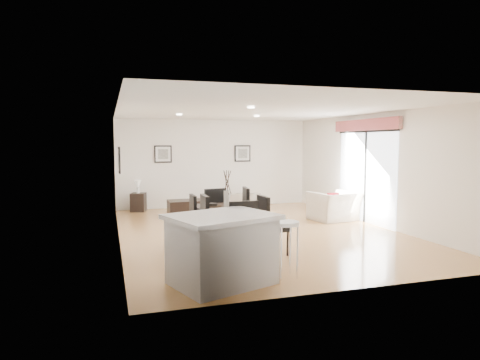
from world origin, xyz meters
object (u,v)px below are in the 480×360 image
object	(u,v)px
dining_chair_wfar	(187,218)
dining_chair_efar	(252,212)
bar_stool	(286,229)
dining_table	(227,214)
side_table	(138,202)
armchair	(334,206)
dining_chair_enear	(269,222)
coffee_table	(188,208)
dining_chair_foot	(213,210)
sofa	(234,201)
dining_chair_wnear	(198,224)
dining_chair_head	(246,231)
kitchen_island	(222,249)

from	to	relation	value
dining_chair_wfar	dining_chair_efar	size ratio (longest dim) A/B	0.91
bar_stool	dining_table	bearing A→B (deg)	103.45
side_table	dining_table	bearing A→B (deg)	-76.36
armchair	dining_chair_wfar	distance (m)	4.46
dining_chair_enear	coffee_table	bearing A→B (deg)	6.07
dining_chair_foot	sofa	bearing A→B (deg)	-123.20
dining_chair_foot	bar_stool	bearing A→B (deg)	88.21
dining_table	side_table	world-z (taller)	dining_table
dining_chair_wnear	armchair	bearing A→B (deg)	124.32
armchair	dining_chair_efar	size ratio (longest dim) A/B	1.02
armchair	dining_chair_enear	world-z (taller)	dining_chair_enear
dining_chair_head	side_table	xyz separation A→B (m)	(-1.25, 6.28, -0.32)
dining_chair_foot	side_table	bearing A→B (deg)	-82.20
armchair	dining_table	xyz separation A→B (m)	(-3.46, -2.18, 0.32)
dining_chair_wfar	dining_chair_enear	xyz separation A→B (m)	(1.30, -0.93, 0.03)
dining_chair_efar	dining_chair_foot	xyz separation A→B (m)	(-0.63, 0.67, -0.03)
dining_chair_wfar	dining_chair_efar	world-z (taller)	dining_chair_efar
sofa	armchair	xyz separation A→B (m)	(2.01, -2.27, 0.10)
dining_chair_efar	coffee_table	world-z (taller)	dining_chair_efar
dining_chair_efar	dining_chair_foot	distance (m)	0.92
dining_table	dining_chair_wnear	world-z (taller)	dining_chair_wnear
dining_chair_wnear	coffee_table	distance (m)	4.49
dining_chair_enear	dining_table	bearing A→B (deg)	52.09
sofa	armchair	distance (m)	3.04
dining_chair_enear	coffee_table	distance (m)	4.49
dining_table	dining_chair_wfar	xyz separation A→B (m)	(-0.65, 0.46, -0.13)
dining_chair_efar	bar_stool	world-z (taller)	dining_chair_efar
dining_chair_efar	dining_chair_head	size ratio (longest dim) A/B	1.04
armchair	bar_stool	distance (m)	4.99
sofa	dining_chair_head	bearing A→B (deg)	81.73
dining_chair_head	coffee_table	xyz separation A→B (m)	(0.00, 5.10, -0.38)
dining_chair_efar	coffee_table	bearing A→B (deg)	18.58
sofa	dining_chair_foot	bearing A→B (deg)	72.84
dining_chair_wfar	side_table	world-z (taller)	dining_chair_wfar
side_table	dining_chair_wnear	bearing A→B (deg)	-83.84
sofa	dining_table	world-z (taller)	dining_table
dining_chair_wfar	kitchen_island	world-z (taller)	dining_chair_wfar
dining_chair_wnear	kitchen_island	world-z (taller)	dining_chair_wnear
dining_chair_wfar	kitchen_island	size ratio (longest dim) A/B	0.60
coffee_table	bar_stool	size ratio (longest dim) A/B	1.29
bar_stool	kitchen_island	bearing A→B (deg)	180.00
armchair	bar_stool	size ratio (longest dim) A/B	1.35
side_table	bar_stool	distance (m)	7.10
dining_chair_head	dining_chair_foot	world-z (taller)	dining_chair_head
dining_chair_wfar	bar_stool	size ratio (longest dim) A/B	1.20
dining_chair_efar	dining_chair_foot	size ratio (longest dim) A/B	1.06
sofa	dining_chair_enear	distance (m)	5.00
dining_table	dining_chair_enear	world-z (taller)	dining_chair_enear
dining_chair_enear	dining_chair_head	distance (m)	0.93
armchair	dining_chair_wnear	distance (m)	4.89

